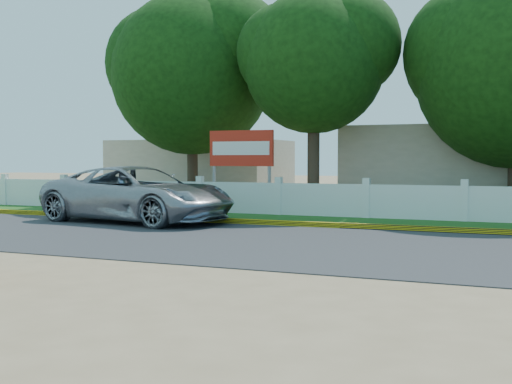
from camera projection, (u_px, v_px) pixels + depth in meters
ground at (208, 279)px, 10.23m from camera, size 120.00×120.00×0.00m
road at (299, 244)px, 14.38m from camera, size 60.00×7.00×0.02m
grass_verge at (355, 222)px, 19.22m from camera, size 60.00×3.50×0.03m
curb at (340, 226)px, 17.65m from camera, size 40.00×0.18×0.16m
fence at (366, 201)px, 20.53m from camera, size 40.00×0.10×1.10m
building_near at (479, 167)px, 25.59m from camera, size 10.00×6.00×3.20m
building_far at (201, 169)px, 31.52m from camera, size 8.00×5.00×2.80m
vehicle at (138, 194)px, 19.35m from camera, size 6.47×3.75×1.70m
billboard at (241, 153)px, 23.33m from camera, size 2.50×0.13×2.95m
tree_row at (488, 60)px, 21.80m from camera, size 29.94×7.25×8.95m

